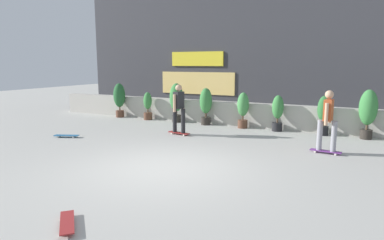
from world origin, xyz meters
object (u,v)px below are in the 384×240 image
object	(u,v)px
potted_plant_5	(278,111)
potted_plant_7	(368,110)
skateboard_aside	(67,222)
skateboard_near_camera	(66,136)
potted_plant_6	(324,113)
potted_plant_0	(119,98)
skater_mid_plaza	(328,119)
potted_plant_4	(243,108)
potted_plant_1	(148,105)
potted_plant_3	(206,104)
skater_far_left	(179,107)
potted_plant_2	(176,99)

from	to	relation	value
potted_plant_5	potted_plant_7	size ratio (longest dim) A/B	0.81
skateboard_aside	skateboard_near_camera	bearing A→B (deg)	136.86
potted_plant_6	potted_plant_7	world-z (taller)	potted_plant_7
potted_plant_7	potted_plant_0	bearing A→B (deg)	-180.00
potted_plant_0	skateboard_near_camera	world-z (taller)	potted_plant_0
potted_plant_6	skater_mid_plaza	size ratio (longest dim) A/B	0.78
potted_plant_6	potted_plant_7	bearing A→B (deg)	0.00
skateboard_near_camera	potted_plant_0	bearing A→B (deg)	105.33
potted_plant_4	skateboard_aside	xyz separation A→B (m)	(0.18, -8.66, -0.68)
potted_plant_1	potted_plant_4	world-z (taller)	potted_plant_4
potted_plant_3	skater_mid_plaza	xyz separation A→B (m)	(4.68, -2.49, 0.11)
potted_plant_3	potted_plant_4	world-z (taller)	potted_plant_3
potted_plant_4	skater_mid_plaza	distance (m)	4.03
potted_plant_1	skateboard_aside	distance (m)	9.74
potted_plant_1	skateboard_near_camera	bearing A→B (deg)	-94.93
potted_plant_3	potted_plant_6	bearing A→B (deg)	0.00
potted_plant_0	potted_plant_3	distance (m)	4.23
skater_mid_plaza	skater_far_left	world-z (taller)	same
potted_plant_5	potted_plant_6	xyz separation A→B (m)	(1.53, 0.00, 0.04)
potted_plant_1	potted_plant_7	size ratio (longest dim) A/B	0.74
potted_plant_2	skateboard_near_camera	world-z (taller)	potted_plant_2
potted_plant_5	potted_plant_0	bearing A→B (deg)	180.00
potted_plant_5	skateboard_near_camera	world-z (taller)	potted_plant_5
potted_plant_6	potted_plant_0	bearing A→B (deg)	180.00
potted_plant_2	skateboard_aside	bearing A→B (deg)	-70.81
potted_plant_2	potted_plant_1	bearing A→B (deg)	180.00
potted_plant_0	potted_plant_6	distance (m)	8.57
potted_plant_1	skateboard_near_camera	size ratio (longest dim) A/B	1.44
potted_plant_5	skateboard_aside	bearing A→B (deg)	-97.24
potted_plant_3	skater_far_left	size ratio (longest dim) A/B	0.85
potted_plant_0	potted_plant_7	size ratio (longest dim) A/B	0.96
potted_plant_3	skater_mid_plaza	size ratio (longest dim) A/B	0.85
potted_plant_4	skater_far_left	size ratio (longest dim) A/B	0.78
potted_plant_5	skateboard_aside	xyz separation A→B (m)	(-1.10, -8.66, -0.64)
potted_plant_0	potted_plant_5	xyz separation A→B (m)	(7.03, 0.00, -0.18)
potted_plant_1	skater_mid_plaza	bearing A→B (deg)	-18.57
potted_plant_0	skater_mid_plaza	xyz separation A→B (m)	(8.91, -2.49, 0.06)
potted_plant_3	skateboard_aside	world-z (taller)	potted_plant_3
potted_plant_3	skater_mid_plaza	bearing A→B (deg)	-27.99
potted_plant_6	skateboard_aside	size ratio (longest dim) A/B	1.86
potted_plant_6	skateboard_near_camera	world-z (taller)	potted_plant_6
skater_far_left	potted_plant_6	bearing A→B (deg)	26.13
skateboard_aside	potted_plant_5	bearing A→B (deg)	82.76
skater_mid_plaza	potted_plant_3	bearing A→B (deg)	152.01
potted_plant_5	potted_plant_6	size ratio (longest dim) A/B	0.96
skateboard_aside	skater_mid_plaza	bearing A→B (deg)	64.20
potted_plant_0	potted_plant_2	distance (m)	2.92
skateboard_aside	potted_plant_4	bearing A→B (deg)	91.22
potted_plant_2	potted_plant_4	bearing A→B (deg)	0.00
potted_plant_2	potted_plant_7	world-z (taller)	potted_plant_2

